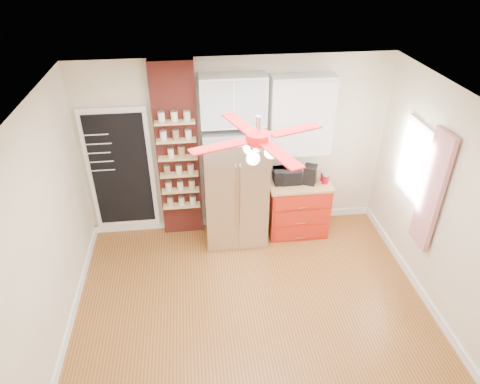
{
  "coord_description": "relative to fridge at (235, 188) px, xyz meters",
  "views": [
    {
      "loc": [
        -0.62,
        -3.68,
        4.15
      ],
      "look_at": [
        -0.07,
        0.9,
        1.27
      ],
      "focal_mm": 32.0,
      "sensor_mm": 36.0,
      "label": 1
    }
  ],
  "objects": [
    {
      "name": "floor",
      "position": [
        0.05,
        -1.63,
        -0.88
      ],
      "size": [
        4.5,
        4.5,
        0.0
      ],
      "primitive_type": "plane",
      "color": "#955F26",
      "rests_on": "ground"
    },
    {
      "name": "ceiling",
      "position": [
        0.05,
        -1.63,
        1.83
      ],
      "size": [
        4.5,
        4.5,
        0.0
      ],
      "primitive_type": "plane",
      "color": "white",
      "rests_on": "wall_back"
    },
    {
      "name": "wall_back",
      "position": [
        0.05,
        0.37,
        0.48
      ],
      "size": [
        4.5,
        0.02,
        2.7
      ],
      "primitive_type": "cube",
      "color": "beige",
      "rests_on": "floor"
    },
    {
      "name": "wall_left",
      "position": [
        -2.2,
        -1.63,
        0.48
      ],
      "size": [
        0.02,
        4.0,
        2.7
      ],
      "primitive_type": "cube",
      "color": "beige",
      "rests_on": "floor"
    },
    {
      "name": "wall_right",
      "position": [
        2.3,
        -1.63,
        0.48
      ],
      "size": [
        0.02,
        4.0,
        2.7
      ],
      "primitive_type": "cube",
      "color": "beige",
      "rests_on": "floor"
    },
    {
      "name": "chalkboard",
      "position": [
        -1.65,
        0.33,
        0.23
      ],
      "size": [
        0.95,
        0.05,
        1.95
      ],
      "color": "white",
      "rests_on": "wall_back"
    },
    {
      "name": "brick_pillar",
      "position": [
        -0.8,
        0.29,
        0.48
      ],
      "size": [
        0.6,
        0.16,
        2.7
      ],
      "primitive_type": "cube",
      "color": "maroon",
      "rests_on": "floor"
    },
    {
      "name": "fridge",
      "position": [
        0.0,
        0.0,
        0.0
      ],
      "size": [
        0.9,
        0.7,
        1.75
      ],
      "primitive_type": "cube",
      "color": "silver",
      "rests_on": "floor"
    },
    {
      "name": "upper_glass_cabinet",
      "position": [
        0.0,
        0.2,
        1.27
      ],
      "size": [
        0.9,
        0.35,
        0.7
      ],
      "primitive_type": "cube",
      "color": "white",
      "rests_on": "wall_back"
    },
    {
      "name": "red_cabinet",
      "position": [
        0.97,
        0.05,
        -0.42
      ],
      "size": [
        0.94,
        0.64,
        0.9
      ],
      "color": "#B31F10",
      "rests_on": "floor"
    },
    {
      "name": "upper_shelf_unit",
      "position": [
        0.97,
        0.22,
        1.0
      ],
      "size": [
        0.9,
        0.3,
        1.15
      ],
      "primitive_type": "cube",
      "color": "white",
      "rests_on": "wall_back"
    },
    {
      "name": "window",
      "position": [
        2.28,
        -0.73,
        0.68
      ],
      "size": [
        0.04,
        0.75,
        1.05
      ],
      "primitive_type": "cube",
      "color": "white",
      "rests_on": "wall_right"
    },
    {
      "name": "curtain",
      "position": [
        2.23,
        -1.28,
        0.57
      ],
      "size": [
        0.06,
        0.4,
        1.55
      ],
      "primitive_type": "cube",
      "color": "#B21722",
      "rests_on": "wall_right"
    },
    {
      "name": "ceiling_fan",
      "position": [
        0.05,
        -1.63,
        1.55
      ],
      "size": [
        1.4,
        1.4,
        0.44
      ],
      "color": "silver",
      "rests_on": "ceiling"
    },
    {
      "name": "toaster_oven",
      "position": [
        0.78,
        0.05,
        0.14
      ],
      "size": [
        0.4,
        0.27,
        0.22
      ],
      "primitive_type": "imported",
      "rotation": [
        0.0,
        0.0,
        -0.01
      ],
      "color": "black",
      "rests_on": "red_cabinet"
    },
    {
      "name": "coffee_maker",
      "position": [
        1.11,
        -0.01,
        0.17
      ],
      "size": [
        0.24,
        0.25,
        0.28
      ],
      "primitive_type": "cube",
      "rotation": [
        0.0,
        0.0,
        -0.43
      ],
      "color": "black",
      "rests_on": "red_cabinet"
    },
    {
      "name": "canister_left",
      "position": [
        1.34,
        -0.05,
        0.09
      ],
      "size": [
        0.13,
        0.13,
        0.13
      ],
      "primitive_type": "cylinder",
      "rotation": [
        0.0,
        0.0,
        0.41
      ],
      "color": "#AE091E",
      "rests_on": "red_cabinet"
    },
    {
      "name": "canister_right",
      "position": [
        1.34,
        0.03,
        0.1
      ],
      "size": [
        0.12,
        0.12,
        0.14
      ],
      "primitive_type": "cylinder",
      "rotation": [
        0.0,
        0.0,
        -0.24
      ],
      "color": "red",
      "rests_on": "red_cabinet"
    },
    {
      "name": "pantry_jar_oats",
      "position": [
        -0.89,
        0.14,
        0.56
      ],
      "size": [
        0.1,
        0.1,
        0.13
      ],
      "primitive_type": "cylinder",
      "rotation": [
        0.0,
        0.0,
        -0.21
      ],
      "color": "beige",
      "rests_on": "brick_pillar"
    },
    {
      "name": "pantry_jar_beans",
      "position": [
        -0.74,
        0.17,
        0.57
      ],
      "size": [
        0.13,
        0.13,
        0.14
      ],
      "primitive_type": "cylinder",
      "rotation": [
        0.0,
        0.0,
        0.34
      ],
      "color": "olive",
      "rests_on": "brick_pillar"
    }
  ]
}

